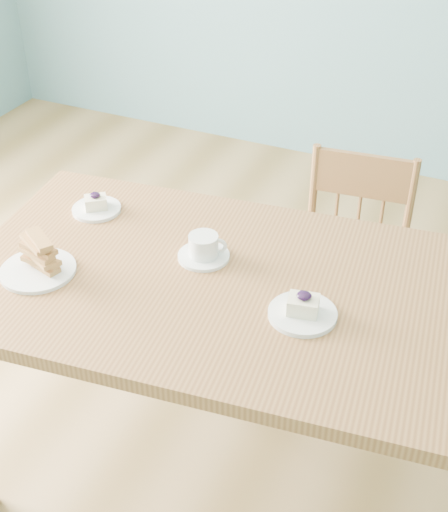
# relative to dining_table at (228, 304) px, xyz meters

# --- Properties ---
(room) EXTENTS (5.01, 5.01, 2.71)m
(room) POSITION_rel_dining_table_xyz_m (-0.11, -0.11, 0.61)
(room) COLOR #9D7949
(room) RESTS_ON ground
(dining_table) EXTENTS (1.61, 1.04, 0.82)m
(dining_table) POSITION_rel_dining_table_xyz_m (0.00, 0.00, 0.00)
(dining_table) COLOR olive
(dining_table) RESTS_ON ground
(dining_chair) EXTENTS (0.43, 0.41, 0.86)m
(dining_chair) POSITION_rel_dining_table_xyz_m (0.18, 0.71, -0.29)
(dining_chair) COLOR olive
(dining_chair) RESTS_ON ground
(cheesecake_plate_near) EXTENTS (0.18, 0.18, 0.08)m
(cheesecake_plate_near) POSITION_rel_dining_table_xyz_m (0.24, -0.06, 0.10)
(cheesecake_plate_near) COLOR silver
(cheesecake_plate_near) RESTS_ON dining_table
(cheesecake_plate_far) EXTENTS (0.16, 0.16, 0.07)m
(cheesecake_plate_far) POSITION_rel_dining_table_xyz_m (-0.54, 0.17, 0.10)
(cheesecake_plate_far) COLOR silver
(cheesecake_plate_far) RESTS_ON dining_table
(coffee_cup) EXTENTS (0.15, 0.15, 0.08)m
(coffee_cup) POSITION_rel_dining_table_xyz_m (-0.11, 0.08, 0.11)
(coffee_cup) COLOR silver
(coffee_cup) RESTS_ON dining_table
(biscotti_plate) EXTENTS (0.21, 0.21, 0.11)m
(biscotti_plate) POSITION_rel_dining_table_xyz_m (-0.51, -0.18, 0.12)
(biscotti_plate) COLOR silver
(biscotti_plate) RESTS_ON dining_table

